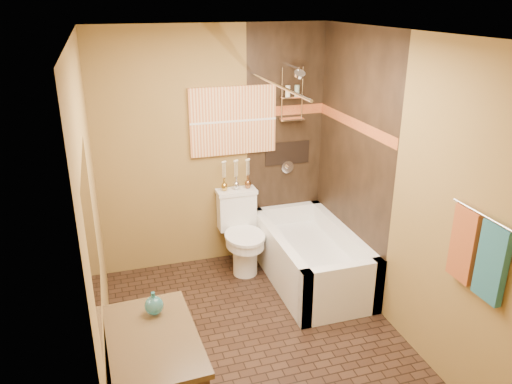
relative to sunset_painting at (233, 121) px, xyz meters
name	(u,v)px	position (x,y,z in m)	size (l,w,h in m)	color
floor	(258,338)	(-0.20, -1.48, -1.55)	(3.00, 3.00, 0.00)	black
wall_left	(94,224)	(-1.40, -1.48, -0.30)	(0.02, 3.00, 2.50)	olive
wall_right	(395,187)	(1.00, -1.48, -0.30)	(0.02, 3.00, 2.50)	olive
wall_back	(214,150)	(-0.20, 0.02, -0.30)	(2.40, 0.02, 2.50)	olive
wall_front	(349,316)	(-0.20, -2.98, -0.30)	(2.40, 0.02, 2.50)	olive
ceiling	(258,33)	(-0.20, -1.48, 0.95)	(3.00, 3.00, 0.00)	silver
alcove_tile_back	(285,144)	(0.57, 0.01, -0.30)	(0.85, 0.01, 2.50)	black
alcove_tile_right	(352,161)	(0.99, -0.73, -0.30)	(0.01, 1.50, 2.50)	black
mosaic_band_back	(286,110)	(0.57, 0.00, 0.07)	(0.85, 0.01, 0.10)	#9B2F1C
mosaic_band_right	(354,123)	(0.98, -0.73, 0.07)	(0.01, 1.50, 0.10)	#9B2F1C
alcove_niche	(287,153)	(0.60, 0.01, -0.40)	(0.50, 0.01, 0.25)	black
shower_fixtures	(292,108)	(0.60, -0.10, 0.12)	(0.24, 0.33, 1.16)	silver
curtain_rod	(276,84)	(0.20, -0.73, 0.47)	(0.03, 0.03, 1.55)	silver
towel_bar	(483,215)	(0.95, -2.53, -0.10)	(0.02, 0.02, 0.55)	silver
towel_teal	(492,263)	(0.96, -2.66, -0.37)	(0.05, 0.22, 0.52)	navy
towel_rust	(464,244)	(0.96, -2.40, -0.37)	(0.05, 0.22, 0.52)	#9B451C
sunset_painting	(233,121)	(0.00, 0.00, 0.00)	(0.90, 0.04, 0.70)	#CF6330
vanity_mirror	(92,238)	(-1.39, -2.23, -0.05)	(0.01, 1.00, 0.90)	white
bathtub	(310,261)	(0.60, -0.73, -1.33)	(0.80, 1.50, 0.55)	white
toilet	(242,232)	(0.00, -0.27, -1.13)	(0.42, 0.62, 0.83)	white
teal_bottle	(154,303)	(-1.07, -2.00, -0.68)	(0.13, 0.13, 0.20)	#23676A
bud_vases	(236,174)	(0.00, -0.09, -0.55)	(0.32, 0.07, 0.32)	#B99139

